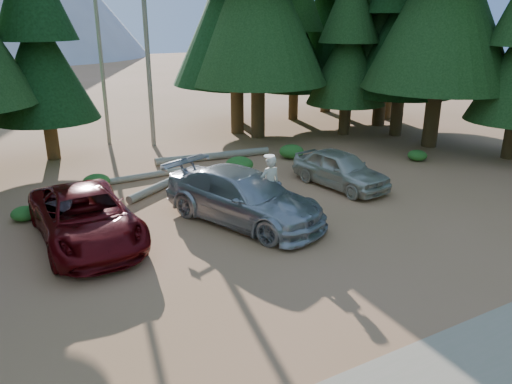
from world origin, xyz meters
TOP-DOWN VIEW (x-y plane):
  - ground at (0.00, 0.00)m, footprint 160.00×160.00m
  - forest_belt_north at (0.00, 15.00)m, footprint 36.00×7.00m
  - forest_belt_east at (15.50, 4.00)m, footprint 6.00×22.00m
  - snag_front at (0.80, 14.50)m, footprint 0.24×0.24m
  - snag_back at (-1.20, 16.00)m, footprint 0.20×0.20m
  - red_pickup at (-4.81, 3.89)m, footprint 2.79×5.84m
  - silver_minivan_center at (0.15, 2.96)m, footprint 4.45×6.44m
  - silver_minivan_right at (5.26, 4.26)m, footprint 2.30×4.55m
  - frisbee_player at (0.97, 2.62)m, footprint 0.74×0.50m
  - log_left at (-0.93, 7.64)m, footprint 3.95×2.73m
  - log_mid at (-1.36, 9.08)m, footprint 3.31×0.36m
  - log_right at (2.43, 10.40)m, footprint 5.66×1.09m
  - shrub_left at (-6.35, 6.68)m, footprint 0.86×0.86m
  - shrub_center_left at (-3.46, 8.79)m, footprint 1.09×1.09m
  - shrub_center_right at (2.15, 7.26)m, footprint 1.04×1.04m
  - shrub_right at (2.60, 8.01)m, footprint 1.25×1.25m
  - shrub_far_right at (5.89, 8.82)m, footprint 1.20×1.20m
  - shrub_edge_east at (10.93, 5.50)m, footprint 0.92×0.92m

SIDE VIEW (x-z plane):
  - ground at x=0.00m, z-range 0.00..0.00m
  - forest_belt_north at x=0.00m, z-range -11.00..11.00m
  - forest_belt_east at x=15.50m, z-range -11.00..11.00m
  - log_mid at x=-1.36m, z-range 0.00..0.27m
  - log_left at x=-0.93m, z-range 0.00..0.32m
  - log_right at x=2.43m, z-range 0.00..0.36m
  - shrub_left at x=-6.35m, z-range 0.00..0.47m
  - shrub_edge_east at x=10.93m, z-range 0.00..0.50m
  - shrub_center_right at x=2.15m, z-range 0.00..0.57m
  - shrub_center_left at x=-3.46m, z-range 0.00..0.60m
  - shrub_far_right at x=5.89m, z-range 0.00..0.66m
  - shrub_right at x=2.60m, z-range 0.00..0.69m
  - silver_minivan_right at x=5.26m, z-range 0.00..1.48m
  - red_pickup at x=-4.81m, z-range 0.00..1.61m
  - silver_minivan_center at x=0.15m, z-range 0.00..1.73m
  - frisbee_player at x=0.97m, z-range 0.27..2.26m
  - snag_back at x=-1.20m, z-range 0.00..10.00m
  - snag_front at x=0.80m, z-range 0.00..12.00m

